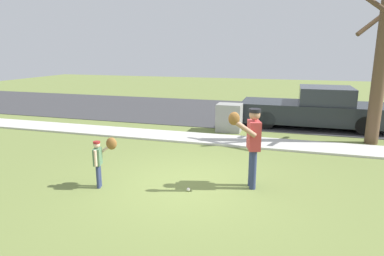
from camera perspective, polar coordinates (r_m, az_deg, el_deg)
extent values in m
plane|color=olive|center=(10.43, 5.58, -2.38)|extent=(48.00, 48.00, 0.00)
cube|color=beige|center=(10.52, 5.69, -2.09)|extent=(36.00, 1.20, 0.06)
cube|color=#38383A|center=(15.35, 9.29, 2.58)|extent=(36.00, 6.80, 0.02)
cylinder|color=navy|center=(6.95, 10.42, -7.04)|extent=(0.13, 0.13, 0.83)
cylinder|color=navy|center=(7.10, 10.19, -6.59)|extent=(0.13, 0.13, 0.83)
cube|color=#B73838|center=(6.82, 10.55, -1.22)|extent=(0.33, 0.44, 0.59)
sphere|color=#A87A5B|center=(6.73, 10.70, 2.26)|extent=(0.22, 0.22, 0.22)
cylinder|color=black|center=(6.71, 10.73, 2.97)|extent=(0.24, 0.24, 0.07)
cylinder|color=#A87A5B|center=(6.49, 8.86, 0.03)|extent=(0.51, 0.24, 0.40)
ellipsoid|color=brown|center=(6.42, 7.21, 1.61)|extent=(0.25, 0.20, 0.26)
cylinder|color=#A87A5B|center=(7.05, 10.19, -0.59)|extent=(0.10, 0.10, 0.55)
cylinder|color=navy|center=(7.28, -15.57, -7.78)|extent=(0.08, 0.08, 0.49)
cylinder|color=navy|center=(7.19, -15.77, -8.05)|extent=(0.08, 0.08, 0.49)
cube|color=#4C7251|center=(7.10, -15.88, -4.73)|extent=(0.20, 0.27, 0.35)
sphere|color=beige|center=(7.02, -16.01, -2.77)|extent=(0.13, 0.13, 0.13)
cylinder|color=maroon|center=(7.01, -16.03, -2.38)|extent=(0.14, 0.14, 0.04)
cylinder|color=beige|center=(7.16, -14.48, -3.44)|extent=(0.31, 0.14, 0.24)
ellipsoid|color=brown|center=(7.10, -13.63, -2.61)|extent=(0.25, 0.20, 0.26)
cylinder|color=beige|center=(6.96, -16.21, -5.02)|extent=(0.06, 0.06, 0.33)
sphere|color=white|center=(6.86, -0.63, -10.49)|extent=(0.07, 0.07, 0.07)
cube|color=gray|center=(11.73, 6.39, 1.78)|extent=(0.85, 0.68, 0.97)
cylinder|color=brown|center=(11.28, 29.64, 9.89)|extent=(0.38, 0.38, 4.95)
cylinder|color=brown|center=(11.64, 28.73, 15.68)|extent=(1.05, 0.69, 0.85)
cylinder|color=brown|center=(10.79, 28.94, 18.10)|extent=(1.26, 1.11, 1.14)
cube|color=#23282D|center=(13.12, 20.00, 2.54)|extent=(5.20, 1.95, 0.70)
cube|color=#2D333D|center=(13.05, 21.93, 5.23)|extent=(1.82, 1.79, 0.60)
cylinder|color=black|center=(12.31, 12.63, 1.38)|extent=(0.64, 0.22, 0.64)
cylinder|color=black|center=(14.00, 13.16, 2.77)|extent=(0.64, 0.22, 0.64)
cylinder|color=black|center=(12.52, 27.49, 0.40)|extent=(0.64, 0.22, 0.64)
cylinder|color=black|center=(14.19, 26.26, 1.88)|extent=(0.64, 0.22, 0.64)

